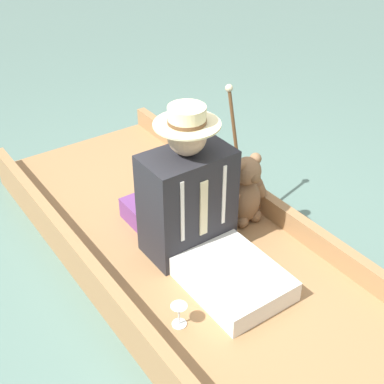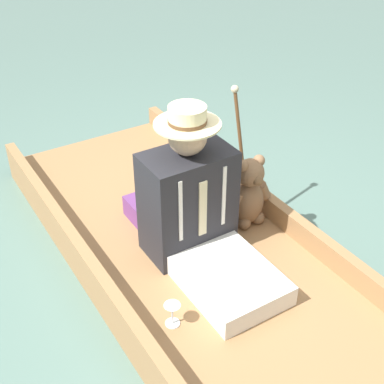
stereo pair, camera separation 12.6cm
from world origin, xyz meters
TOP-DOWN VIEW (x-y plane):
  - ground_plane at (0.00, 0.00)m, footprint 16.00×16.00m
  - punt_boat at (0.00, 0.00)m, footprint 1.15×2.81m
  - seat_cushion at (-0.02, -0.31)m, footprint 0.38×0.27m
  - seated_person at (0.01, 0.10)m, footprint 0.46×0.81m
  - teddy_bear at (-0.39, 0.01)m, footprint 0.30×0.17m
  - wine_glass at (0.36, 0.45)m, footprint 0.08×0.08m
  - walking_cane at (-0.47, -0.21)m, footprint 0.04×0.21m

SIDE VIEW (x-z plane):
  - ground_plane at x=0.00m, z-range 0.00..0.00m
  - punt_boat at x=0.00m, z-range -0.05..0.20m
  - seat_cushion at x=-0.02m, z-range 0.13..0.25m
  - wine_glass at x=0.36m, z-range 0.16..0.28m
  - teddy_bear at x=-0.39m, z-range 0.11..0.54m
  - seated_person at x=0.01m, z-range 0.00..0.82m
  - walking_cane at x=-0.47m, z-range 0.20..0.91m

